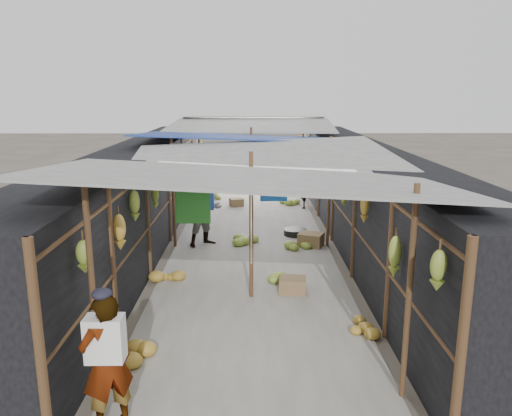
{
  "coord_description": "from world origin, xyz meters",
  "views": [
    {
      "loc": [
        0.0,
        -5.29,
        3.56
      ],
      "look_at": [
        0.1,
        4.66,
        1.25
      ],
      "focal_mm": 35.0,
      "sensor_mm": 36.0,
      "label": 1
    }
  ],
  "objects_px": {
    "vendor_elderly": "(107,362)",
    "vendor_seated": "(303,196)",
    "crate_near": "(293,285)",
    "shopper_blue": "(206,211)",
    "black_basin": "(295,232)"
  },
  "relations": [
    {
      "from": "vendor_elderly",
      "to": "vendor_seated",
      "type": "relative_size",
      "value": 1.93
    },
    {
      "from": "crate_near",
      "to": "vendor_elderly",
      "type": "height_order",
      "value": "vendor_elderly"
    },
    {
      "from": "crate_near",
      "to": "shopper_blue",
      "type": "distance_m",
      "value": 3.51
    },
    {
      "from": "crate_near",
      "to": "shopper_blue",
      "type": "relative_size",
      "value": 0.28
    },
    {
      "from": "crate_near",
      "to": "black_basin",
      "type": "height_order",
      "value": "crate_near"
    },
    {
      "from": "shopper_blue",
      "to": "vendor_seated",
      "type": "relative_size",
      "value": 2.15
    },
    {
      "from": "crate_near",
      "to": "vendor_elderly",
      "type": "xyz_separation_m",
      "value": [
        -2.29,
        -3.7,
        0.62
      ]
    },
    {
      "from": "black_basin",
      "to": "vendor_elderly",
      "type": "xyz_separation_m",
      "value": [
        -2.66,
        -7.41,
        0.68
      ]
    },
    {
      "from": "crate_near",
      "to": "vendor_elderly",
      "type": "relative_size",
      "value": 0.31
    },
    {
      "from": "vendor_elderly",
      "to": "shopper_blue",
      "type": "bearing_deg",
      "value": -128.67
    },
    {
      "from": "vendor_elderly",
      "to": "crate_near",
      "type": "bearing_deg",
      "value": -156.36
    },
    {
      "from": "black_basin",
      "to": "vendor_elderly",
      "type": "height_order",
      "value": "vendor_elderly"
    },
    {
      "from": "black_basin",
      "to": "vendor_elderly",
      "type": "relative_size",
      "value": 0.38
    },
    {
      "from": "shopper_blue",
      "to": "black_basin",
      "type": "bearing_deg",
      "value": -15.11
    },
    {
      "from": "vendor_elderly",
      "to": "shopper_blue",
      "type": "relative_size",
      "value": 0.9
    }
  ]
}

